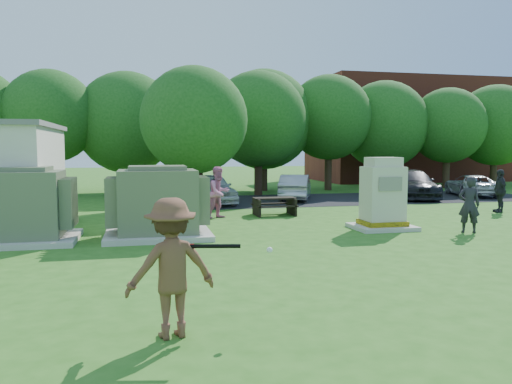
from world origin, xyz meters
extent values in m
plane|color=#2D6619|center=(0.00, 0.00, 0.00)|extent=(120.00, 120.00, 0.00)
cube|color=maroon|center=(18.00, 27.00, 4.00)|extent=(15.00, 8.00, 8.00)
cube|color=#232326|center=(7.00, 13.50, 0.01)|extent=(20.00, 6.00, 0.01)
cube|color=beige|center=(-6.50, 4.50, 0.07)|extent=(3.00, 2.40, 0.15)
cube|color=#5C684A|center=(-6.50, 4.50, 1.05)|extent=(2.20, 1.80, 1.80)
cube|color=#5C684A|center=(-6.50, 4.50, 2.01)|extent=(1.60, 1.30, 0.12)
cube|color=#5C684A|center=(-5.23, 4.50, 1.07)|extent=(0.32, 1.50, 1.35)
cube|color=beige|center=(-2.80, 4.50, 0.07)|extent=(3.00, 2.40, 0.15)
cube|color=#5D6647|center=(-2.80, 4.50, 1.05)|extent=(2.20, 1.80, 1.80)
cube|color=#5D6647|center=(-2.80, 4.50, 2.01)|extent=(1.60, 1.30, 0.12)
cube|color=#5D6647|center=(-4.07, 4.50, 1.07)|extent=(0.32, 1.50, 1.35)
cube|color=#5D6647|center=(-1.53, 4.50, 1.07)|extent=(0.32, 1.50, 1.35)
cube|color=beige|center=(4.22, 4.38, 0.06)|extent=(1.88, 1.54, 0.13)
cube|color=yellow|center=(4.22, 4.38, 0.20)|extent=(1.32, 1.07, 0.15)
cube|color=beige|center=(4.22, 4.38, 1.14)|extent=(1.19, 0.94, 1.71)
cube|color=beige|center=(4.22, 4.38, 2.14)|extent=(0.98, 0.77, 0.30)
cube|color=gray|center=(4.22, 3.88, 1.48)|extent=(0.77, 0.03, 0.43)
cube|color=black|center=(1.71, 8.32, 0.66)|extent=(1.61, 0.63, 0.05)
cube|color=black|center=(1.71, 8.82, 0.39)|extent=(1.61, 0.22, 0.04)
cube|color=black|center=(1.71, 7.83, 0.39)|extent=(1.61, 0.22, 0.04)
cube|color=black|center=(1.02, 8.32, 0.33)|extent=(0.07, 1.21, 0.66)
cube|color=black|center=(2.41, 8.32, 0.33)|extent=(0.07, 1.21, 0.66)
imported|color=brown|center=(-2.87, -3.36, 0.95)|extent=(1.35, 0.94, 1.91)
imported|color=#232227|center=(6.44, 3.11, 0.86)|extent=(0.74, 0.64, 1.72)
imported|color=#CF6D9A|center=(-0.48, 7.97, 0.95)|extent=(1.17, 1.10, 1.90)
imported|color=#26272C|center=(10.79, 7.16, 0.87)|extent=(0.72, 1.10, 1.74)
imported|color=silver|center=(-0.11, 12.91, 0.71)|extent=(2.23, 4.33, 1.41)
imported|color=#A9A9AD|center=(4.21, 13.57, 0.64)|extent=(2.69, 4.09, 1.28)
imported|color=black|center=(10.38, 13.20, 0.72)|extent=(3.29, 5.35, 1.45)
imported|color=silver|center=(14.12, 13.48, 0.57)|extent=(3.00, 4.49, 1.15)
cylinder|color=black|center=(-2.37, -3.48, 1.25)|extent=(0.84, 0.23, 0.06)
cylinder|color=maroon|center=(-2.67, -3.41, 1.25)|extent=(0.23, 0.11, 0.06)
sphere|color=white|center=(-1.44, -3.14, 1.09)|extent=(0.09, 0.09, 0.09)
cylinder|color=#47301E|center=(-8.00, 18.80, 1.40)|extent=(0.44, 0.44, 2.80)
sphere|color=#235B1C|center=(-8.00, 18.80, 4.30)|extent=(5.00, 5.00, 5.00)
cylinder|color=#47301E|center=(-4.00, 19.60, 1.15)|extent=(0.44, 0.44, 2.30)
sphere|color=#235B1C|center=(-4.00, 19.60, 4.04)|extent=(5.80, 5.80, 5.80)
cylinder|color=#47301E|center=(0.00, 18.70, 1.35)|extent=(0.44, 0.44, 2.70)
sphere|color=#235B1C|center=(0.00, 18.70, 4.32)|extent=(5.40, 5.40, 5.40)
cylinder|color=#47301E|center=(4.00, 19.30, 1.25)|extent=(0.44, 0.44, 2.50)
sphere|color=#235B1C|center=(4.00, 19.30, 4.30)|extent=(6.00, 6.00, 6.00)
cylinder|color=#47301E|center=(8.00, 18.90, 1.45)|extent=(0.44, 0.44, 2.90)
sphere|color=#235B1C|center=(8.00, 18.90, 4.46)|extent=(5.20, 5.20, 5.20)
cylinder|color=#47301E|center=(12.00, 19.50, 1.20)|extent=(0.44, 0.44, 2.40)
sphere|color=#235B1C|center=(12.00, 19.50, 4.08)|extent=(5.60, 5.60, 5.60)
cylinder|color=#47301E|center=(16.00, 18.60, 1.30)|extent=(0.44, 0.44, 2.60)
sphere|color=#235B1C|center=(16.00, 18.60, 4.04)|extent=(4.80, 4.80, 4.80)
cylinder|color=#47301E|center=(20.00, 19.20, 1.25)|extent=(0.44, 0.44, 2.50)
sphere|color=#235B1C|center=(20.00, 19.20, 4.12)|extent=(5.40, 5.40, 5.40)
cylinder|color=#47301E|center=(-1.00, 11.50, 1.20)|extent=(0.44, 0.44, 2.40)
sphere|color=#235B1C|center=(-1.00, 11.50, 3.78)|extent=(4.60, 4.60, 4.60)
cylinder|color=#47301E|center=(3.00, 16.50, 1.30)|extent=(0.44, 0.44, 2.60)
sphere|color=#235B1C|center=(3.00, 16.50, 4.16)|extent=(5.20, 5.20, 5.20)
camera|label=1|loc=(-3.24, -10.09, 2.56)|focal=35.00mm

